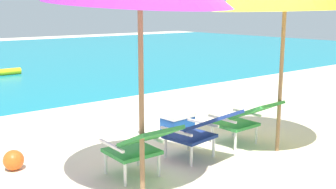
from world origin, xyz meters
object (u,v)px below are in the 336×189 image
object	(u,v)px
lounge_chair_left	(140,145)
beach_ball	(14,160)
lounge_chair_right	(245,118)
cooler_box	(178,123)
lounge_chair_center	(201,129)

from	to	relation	value
lounge_chair_left	beach_ball	bearing A→B (deg)	130.38
lounge_chair_left	lounge_chair_right	bearing A→B (deg)	1.48
lounge_chair_right	cooler_box	world-z (taller)	lounge_chair_right
lounge_chair_center	cooler_box	world-z (taller)	lounge_chair_center
lounge_chair_center	lounge_chair_right	world-z (taller)	same
lounge_chair_center	beach_ball	size ratio (longest dim) A/B	3.92
lounge_chair_left	cooler_box	size ratio (longest dim) A/B	1.80
lounge_chair_left	cooler_box	distance (m)	1.79
cooler_box	lounge_chair_left	bearing A→B (deg)	-143.27
lounge_chair_center	cooler_box	size ratio (longest dim) A/B	1.91
lounge_chair_left	lounge_chair_right	world-z (taller)	same
beach_ball	cooler_box	world-z (taller)	cooler_box
lounge_chair_left	lounge_chair_center	size ratio (longest dim) A/B	0.94
lounge_chair_center	cooler_box	bearing A→B (deg)	63.88
lounge_chair_left	lounge_chair_center	bearing A→B (deg)	1.07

